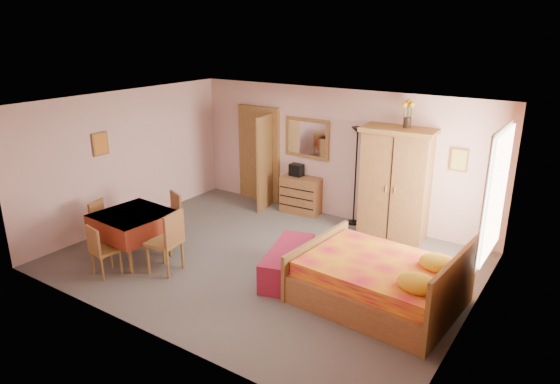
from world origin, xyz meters
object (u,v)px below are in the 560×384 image
Objects in this scene: bench at (288,263)px; chair_south at (105,250)px; sunflower_vase at (408,114)px; dining_table at (135,236)px; chest_of_drawers at (301,195)px; chair_west at (107,225)px; stereo at (296,170)px; floor_lamp at (355,177)px; wall_mirror at (307,138)px; chair_east at (164,241)px; bed at (379,269)px; wardrobe at (395,184)px; chair_north at (167,219)px.

chair_south reaches higher than bench.
bench is 2.85m from chair_south.
dining_table is at bearing -134.53° from sunflower_vase.
chest_of_drawers is at bearing 70.82° from dining_table.
stereo is at bearing 136.44° from chair_west.
floor_lamp is 1.38× the size of bench.
chair_south is (-1.10, -4.25, -1.13)m from wall_mirror.
chest_of_drawers is 0.79× the size of chair_east.
chair_west is (-3.20, -0.88, 0.19)m from bench.
floor_lamp is 1.63m from sunflower_vase.
chair_east is at bearing -151.36° from bench.
dining_table is (-2.37, -3.44, -0.56)m from floor_lamp.
stereo is 0.19× the size of bench.
wardrobe is at bearing 111.16° from bed.
floor_lamp is at bearing -1.00° from chest_of_drawers.
chair_north is at bearing -111.61° from stereo.
wardrobe is 2.65m from bench.
chest_of_drawers is 0.95× the size of chair_west.
wardrobe is 4.16m from chair_north.
stereo reaches higher than bed.
chest_of_drawers is 1.64× the size of sunflower_vase.
chair_north reaches higher than chest_of_drawers.
wall_mirror is 0.47× the size of bed.
bed is at bearing 3.17° from bench.
stereo is 0.30× the size of chair_north.
wardrobe is 1.86× the size of dining_table.
chair_east is (0.77, -0.06, 0.11)m from dining_table.
floor_lamp is at bearing 126.52° from bed.
bed is (2.77, -2.43, 0.12)m from chest_of_drawers.
chair_east reaches higher than chair_south.
chair_north is (-1.20, -2.63, 0.07)m from chest_of_drawers.
sunflower_vase reaches higher than floor_lamp.
dining_table is at bearing -138.67° from wardrobe.
stereo is 3.88m from chair_west.
wardrobe is at bearing -6.38° from chest_of_drawers.
wall_mirror is 1.01× the size of chair_east.
wardrobe is at bearing 61.64° from chair_south.
wardrobe reaches higher than chair_west.
chair_east is at bearing -126.64° from sunflower_vase.
dining_table is at bearing 113.20° from chair_north.
bed is (2.77, -2.64, -1.04)m from wall_mirror.
wall_mirror is at bearing 115.58° from bench.
wall_mirror reaches higher than bed.
chair_north is (-3.97, -0.20, -0.05)m from bed.
chair_south is at bearing -128.89° from sunflower_vase.
wall_mirror is at bearing 49.23° from stereo.
bench is 1.28× the size of dining_table.
stereo is at bearing -90.14° from chair_north.
wardrobe reaches higher than wall_mirror.
bed is (1.58, -2.49, -0.46)m from floor_lamp.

